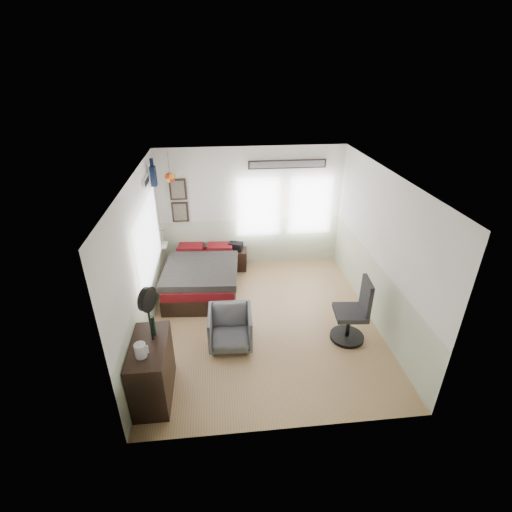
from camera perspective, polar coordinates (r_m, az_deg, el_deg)
The scene contains 12 objects.
ground_plane at distance 6.89m, azimuth 1.19°, elevation -10.06°, with size 4.00×4.50×0.01m, color #A67A47.
room_shell at distance 6.19m, azimuth 0.41°, elevation 2.88°, with size 4.02×4.52×2.71m.
wall_decor at distance 7.66m, azimuth -8.89°, elevation 11.38°, with size 3.55×1.32×1.44m.
bed at distance 7.70m, azimuth -8.21°, elevation -3.08°, with size 1.54×2.07×0.63m.
dresser at distance 5.52m, azimuth -15.70°, elevation -16.56°, with size 0.48×1.00×0.90m, color black.
armchair at distance 6.22m, azimuth -3.98°, elevation -11.01°, with size 0.70×0.72×0.66m, color slate.
nightstand at distance 8.42m, azimuth -3.08°, elevation -0.49°, with size 0.47×0.38×0.47m, color black.
task_chair at distance 6.44m, azimuth 14.79°, elevation -8.89°, with size 0.58×0.58×1.15m.
kettle at distance 5.02m, azimuth -17.34°, elevation -13.69°, with size 0.17×0.15×0.20m.
bottle at distance 5.29m, azimuth -15.64°, elevation -10.25°, with size 0.07×0.07×0.30m, color black.
stand_fan at distance 4.92m, azimuth -16.37°, elevation -6.53°, with size 0.20×0.32×0.82m.
black_bag at distance 8.28m, azimuth -3.13°, elevation 1.49°, with size 0.30×0.19×0.18m, color black.
Camera 1 is at (-0.71, -5.40, 4.21)m, focal length 26.00 mm.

